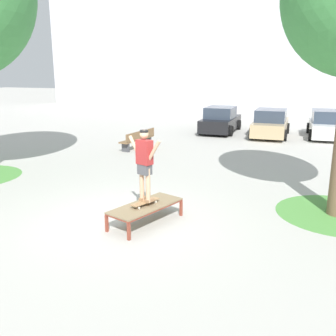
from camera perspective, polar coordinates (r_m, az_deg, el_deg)
name	(u,v)px	position (r m, az deg, el deg)	size (l,w,h in m)	color
ground_plane	(129,220)	(9.39, -5.91, -7.73)	(120.00, 120.00, 0.00)	#B7B5AD
building_facade	(235,50)	(38.66, 10.06, 17.10)	(39.18, 4.00, 10.98)	silver
skate_box	(146,207)	(9.00, -3.38, -5.84)	(1.33, 2.04, 0.46)	brown
skateboard	(145,202)	(8.95, -3.45, -5.13)	(0.47, 0.82, 0.09)	#9E754C
skater	(145,161)	(8.67, -3.54, 1.08)	(0.96, 0.43, 1.69)	tan
car_black	(221,120)	(22.73, 7.92, 7.10)	(1.95, 4.22, 1.50)	black
car_tan	(270,124)	(21.79, 15.16, 6.42)	(1.97, 4.22, 1.50)	tan
car_white	(327,125)	(22.36, 22.82, 5.99)	(2.09, 4.29, 1.50)	silver
park_bench	(138,139)	(17.80, -4.52, 4.39)	(0.75, 2.44, 0.83)	brown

